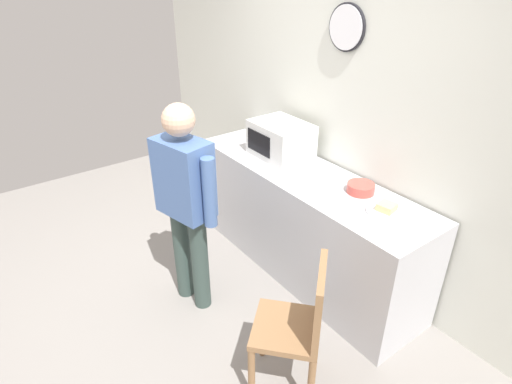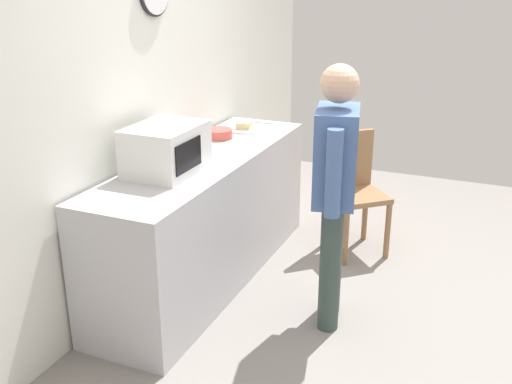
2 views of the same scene
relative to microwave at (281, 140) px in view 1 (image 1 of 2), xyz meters
name	(u,v)px [view 1 (image 1 of 2)]	position (x,y,z in m)	size (l,w,h in m)	color
ground_plane	(174,320)	(0.32, -1.28, -1.06)	(6.00, 6.00, 0.00)	gray
back_wall	(337,115)	(0.32, 0.32, 0.24)	(5.40, 0.13, 2.60)	silver
kitchen_counter	(303,222)	(0.39, -0.06, -0.61)	(2.25, 0.62, 0.91)	#B7B7BC
microwave	(281,140)	(0.00, 0.00, 0.00)	(0.50, 0.39, 0.30)	silver
sandwich_plate	(386,210)	(1.14, -0.01, -0.13)	(0.27, 0.27, 0.07)	white
salad_bowl	(361,188)	(0.85, 0.06, -0.12)	(0.20, 0.20, 0.07)	#C64C42
fork_utensil	(416,233)	(1.42, -0.07, -0.15)	(0.17, 0.02, 0.01)	silver
spoon_utensil	(336,180)	(0.61, 0.06, -0.15)	(0.17, 0.02, 0.01)	silver
person_standing	(185,196)	(0.20, -1.03, -0.12)	(0.58, 0.33, 1.62)	#344540
wooden_chair	(299,324)	(1.27, -0.88, -0.54)	(0.56, 0.56, 0.94)	olive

